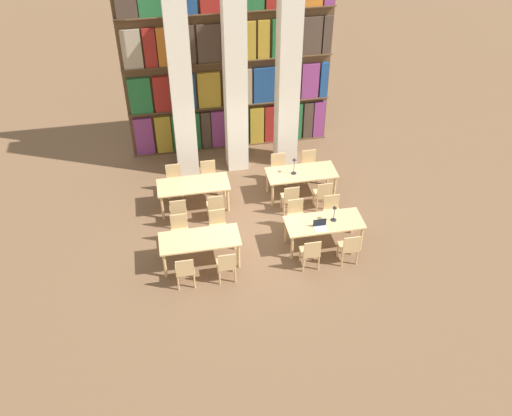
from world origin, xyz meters
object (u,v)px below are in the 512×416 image
(pillar_center, at_px, (235,70))
(chair_11, at_px, (209,176))
(pillar_left, at_px, (180,74))
(chair_7, at_px, (332,211))
(chair_12, at_px, (290,198))
(chair_5, at_px, (296,215))
(chair_13, at_px, (279,168))
(chair_0, at_px, (185,270))
(chair_6, at_px, (349,247))
(chair_3, at_px, (218,226))
(reading_table_3, at_px, (301,175))
(reading_table_0, at_px, (200,242))
(chair_4, at_px, (311,252))
(chair_2, at_px, (226,265))
(laptop, at_px, (320,227))
(chair_8, at_px, (178,211))
(reading_table_2, at_px, (193,187))
(reading_table_1, at_px, (324,225))
(desk_lamp_1, at_px, (294,163))
(chair_9, at_px, (174,179))
(chair_15, at_px, (309,165))
(chair_14, at_px, (323,194))
(desk_lamp_0, at_px, (334,211))
(chair_10, at_px, (216,206))
(pillar_right, at_px, (288,65))
(chair_1, at_px, (180,231))

(pillar_center, relative_size, chair_11, 6.76)
(pillar_left, bearing_deg, chair_7, -43.66)
(chair_12, bearing_deg, chair_5, -91.98)
(chair_13, bearing_deg, pillar_center, -47.39)
(chair_0, xyz_separation_m, chair_6, (3.83, 0.04, 0.00))
(chair_5, bearing_deg, chair_3, 1.20)
(chair_5, relative_size, reading_table_3, 0.48)
(reading_table_0, height_order, chair_4, chair_4)
(pillar_center, height_order, chair_2, pillar_center)
(chair_5, bearing_deg, reading_table_3, -108.96)
(laptop, distance_m, chair_13, 3.02)
(chair_5, xyz_separation_m, chair_8, (-2.87, 0.74, 0.00))
(reading_table_0, height_order, reading_table_2, same)
(reading_table_0, bearing_deg, reading_table_2, 88.06)
(chair_6, relative_size, laptop, 2.77)
(chair_4, bearing_deg, laptop, 53.94)
(reading_table_1, distance_m, desk_lamp_1, 2.14)
(reading_table_2, xyz_separation_m, chair_9, (-0.46, 0.68, -0.18))
(chair_11, xyz_separation_m, chair_15, (2.83, -0.00, 0.00))
(chair_2, xyz_separation_m, chair_9, (-0.90, 3.52, 0.00))
(reading_table_3, height_order, chair_15, chair_15)
(chair_14, bearing_deg, reading_table_1, -105.73)
(desk_lamp_0, relative_size, reading_table_3, 0.23)
(chair_3, distance_m, desk_lamp_0, 2.83)
(desk_lamp_0, distance_m, chair_10, 3.06)
(pillar_right, relative_size, chair_5, 6.76)
(chair_1, bearing_deg, reading_table_1, 169.30)
(chair_2, distance_m, chair_15, 4.54)
(pillar_right, xyz_separation_m, laptop, (-0.11, -4.08, -2.21))
(chair_7, bearing_deg, chair_1, 0.62)
(chair_3, bearing_deg, chair_9, -67.21)
(chair_10, height_order, chair_12, same)
(chair_6, distance_m, chair_7, 1.37)
(chair_0, xyz_separation_m, reading_table_2, (0.49, 2.83, 0.18))
(reading_table_1, distance_m, chair_4, 0.87)
(chair_4, bearing_deg, reading_table_2, 130.78)
(chair_2, relative_size, desk_lamp_0, 2.04)
(pillar_left, height_order, desk_lamp_0, pillar_left)
(chair_7, xyz_separation_m, chair_9, (-3.80, 2.10, 0.00))
(pillar_center, xyz_separation_m, chair_10, (-0.95, -2.45, -2.52))
(pillar_left, bearing_deg, laptop, -55.93)
(chair_0, distance_m, laptop, 3.30)
(pillar_center, xyz_separation_m, chair_13, (1.00, -1.09, -2.52))
(chair_6, height_order, chair_15, same)
(reading_table_0, xyz_separation_m, chair_6, (3.41, -0.64, -0.18))
(reading_table_1, distance_m, chair_11, 3.70)
(chair_13, bearing_deg, chair_0, 50.24)
(chair_4, height_order, desk_lamp_0, desk_lamp_0)
(reading_table_1, relative_size, chair_5, 2.10)
(chair_4, bearing_deg, chair_3, 145.95)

